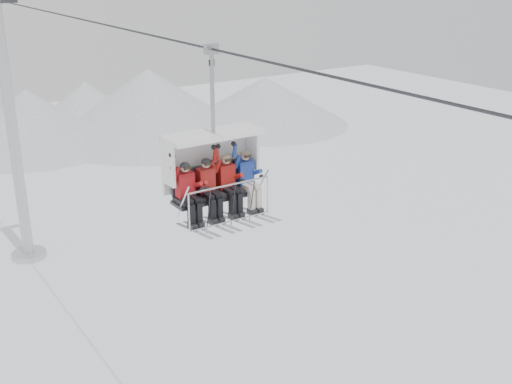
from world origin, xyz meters
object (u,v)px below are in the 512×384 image
lift_tower_right (15,154)px  chairlift_carrier (211,162)px  skier_far_right (247,178)px  skier_far_left (188,191)px  skier_center_right (228,182)px  skier_center_left (208,187)px

lift_tower_right → chairlift_carrier: size_ratio=3.38×
chairlift_carrier → skier_far_right: bearing=-20.6°
skier_far_left → skier_center_right: (1.08, 0.00, 0.00)m
chairlift_carrier → skier_far_left: 0.98m
lift_tower_right → skier_center_left: 20.89m
skier_center_left → skier_far_right: (1.08, 0.00, 0.00)m
skier_center_right → skier_far_left: bearing=180.0°
lift_tower_right → skier_far_right: (0.81, -20.41, 4.42)m
skier_far_left → skier_center_left: bearing=0.0°
lift_tower_right → chairlift_carrier: bearing=-90.0°
skier_far_left → skier_center_left: (0.54, 0.00, 0.00)m
chairlift_carrier → skier_far_left: (-0.81, -0.30, -0.46)m
chairlift_carrier → skier_far_left: size_ratio=2.36×
lift_tower_right → skier_center_right: 20.89m
chairlift_carrier → lift_tower_right: bearing=90.0°
skier_far_left → skier_center_left: 0.54m
chairlift_carrier → skier_far_right: 0.98m
chairlift_carrier → skier_center_left: (-0.27, -0.30, -0.46)m
chairlift_carrier → skier_far_left: bearing=-159.4°
lift_tower_right → skier_center_left: (-0.27, -20.41, 4.42)m
skier_far_right → lift_tower_right: bearing=92.3°
skier_center_right → chairlift_carrier: bearing=132.0°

